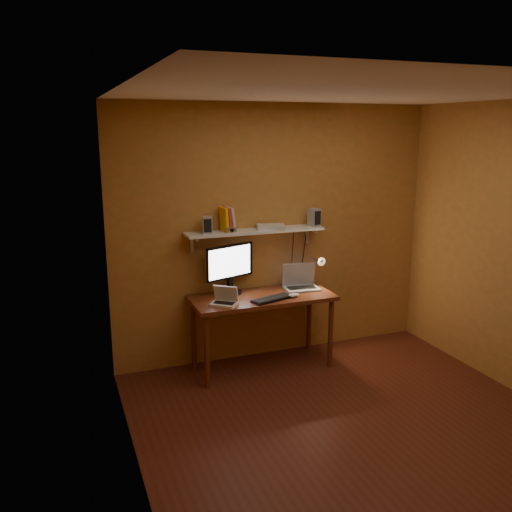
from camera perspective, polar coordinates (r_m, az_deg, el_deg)
name	(u,v)px	position (r m, az deg, el deg)	size (l,w,h in m)	color
room	(358,270)	(4.18, 10.64, -1.47)	(3.44, 3.24, 2.64)	#512015
desk	(262,304)	(5.35, 0.65, -5.08)	(1.40, 0.60, 0.75)	#622F17
wall_shelf	(255,231)	(5.35, -0.09, 2.61)	(1.40, 0.25, 0.21)	silver
monitor	(230,266)	(5.33, -2.75, -1.10)	(0.52, 0.29, 0.49)	black
laptop	(300,282)	(5.57, 4.70, -2.72)	(0.37, 0.28, 0.26)	gray
netbook	(225,299)	(5.06, -3.30, -4.56)	(0.29, 0.28, 0.18)	silver
keyboard	(272,299)	(5.19, 1.71, -4.54)	(0.42, 0.14, 0.02)	black
mouse	(294,295)	(5.28, 3.98, -4.14)	(0.11, 0.07, 0.04)	silver
desk_lamp	(317,266)	(5.64, 6.45, -1.08)	(0.09, 0.23, 0.38)	silver
speaker_left	(207,225)	(5.17, -5.15, 3.28)	(0.09, 0.09, 0.16)	gray
speaker_right	(314,217)	(5.57, 6.14, 4.07)	(0.10, 0.10, 0.18)	gray
books	(227,219)	(5.25, -3.04, 3.87)	(0.14, 0.17, 0.24)	#F6A50B
shelf_camera	(231,230)	(5.18, -2.61, 2.75)	(0.09, 0.04, 0.06)	silver
router	(271,227)	(5.38, 1.54, 3.09)	(0.27, 0.18, 0.05)	silver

